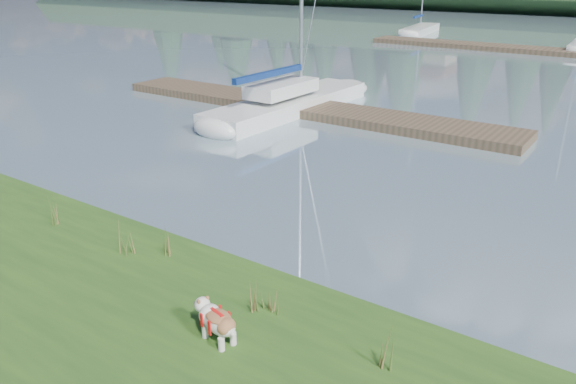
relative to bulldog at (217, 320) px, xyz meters
The scene contains 12 objects.
ground 33.57m from the bulldog, 94.85° to the left, with size 200.00×200.00×0.00m, color #839CAB.
bulldog is the anchor object (origin of this frame).
sailboat_main 14.60m from the bulldog, 119.15° to the left, with size 2.04×9.03×12.91m.
dock_near 14.21m from the bulldog, 118.79° to the left, with size 16.00×2.00×0.30m, color #4C3D2C.
sailboat_bg_1 42.60m from the bulldog, 108.40° to the left, with size 2.65×8.01×11.75m.
weed_0 3.03m from the bulldog, 162.22° to the left, with size 0.17×0.14×0.71m.
weed_1 2.64m from the bulldog, 150.36° to the left, with size 0.17×0.14×0.53m.
weed_2 0.84m from the bulldog, 92.73° to the left, with size 0.17×0.14×0.56m.
weed_3 4.94m from the bulldog, 169.03° to the left, with size 0.17×0.14×0.65m.
weed_4 1.00m from the bulldog, 75.54° to the left, with size 0.17×0.14×0.40m.
weed_5 2.22m from the bulldog, 19.30° to the left, with size 0.17×0.14×0.68m.
mud_lip 3.43m from the bulldog, 147.00° to the left, with size 60.00×0.50×0.14m, color #33281C.
Camera 1 is at (7.08, -7.98, 4.91)m, focal length 35.00 mm.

